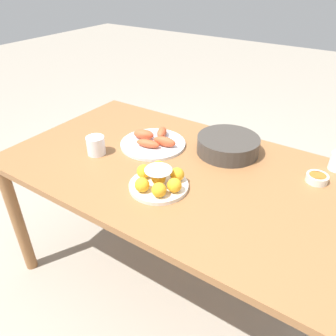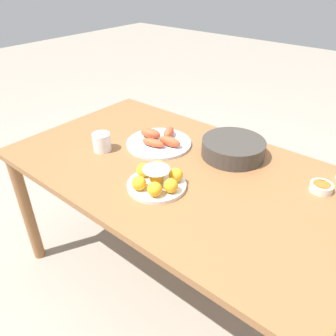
# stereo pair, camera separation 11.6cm
# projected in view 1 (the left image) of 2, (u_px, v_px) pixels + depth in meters

# --- Properties ---
(ground_plane) EXTENTS (12.00, 12.00, 0.00)m
(ground_plane) POSITION_uv_depth(u_px,v_px,m) (175.00, 274.00, 1.80)
(ground_plane) COLOR #9E9384
(dining_table) EXTENTS (1.51, 0.89, 0.71)m
(dining_table) POSITION_uv_depth(u_px,v_px,m) (176.00, 182.00, 1.47)
(dining_table) COLOR #936038
(dining_table) RESTS_ON ground_plane
(cake_plate) EXTENTS (0.23, 0.23, 0.09)m
(cake_plate) POSITION_uv_depth(u_px,v_px,m) (159.00, 180.00, 1.27)
(cake_plate) COLOR silver
(cake_plate) RESTS_ON dining_table
(serving_bowl) EXTENTS (0.28, 0.28, 0.08)m
(serving_bowl) POSITION_uv_depth(u_px,v_px,m) (228.00, 144.00, 1.50)
(serving_bowl) COLOR #3D3833
(serving_bowl) RESTS_ON dining_table
(sauce_bowl) EXTENTS (0.09, 0.09, 0.03)m
(sauce_bowl) POSITION_uv_depth(u_px,v_px,m) (317.00, 178.00, 1.31)
(sauce_bowl) COLOR silver
(sauce_bowl) RESTS_ON dining_table
(seafood_platter) EXTENTS (0.31, 0.31, 0.06)m
(seafood_platter) POSITION_uv_depth(u_px,v_px,m) (153.00, 141.00, 1.58)
(seafood_platter) COLOR silver
(seafood_platter) RESTS_ON dining_table
(cup_near) EXTENTS (0.08, 0.08, 0.08)m
(cup_near) POSITION_uv_depth(u_px,v_px,m) (96.00, 145.00, 1.49)
(cup_near) COLOR white
(cup_near) RESTS_ON dining_table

